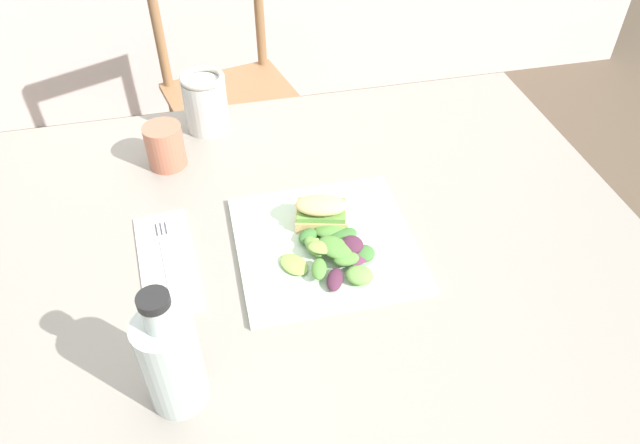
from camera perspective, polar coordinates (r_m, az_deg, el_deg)
name	(u,v)px	position (r m, az deg, el deg)	size (l,w,h in m)	color
dining_table	(313,299)	(1.09, -0.66, -7.38)	(1.19, 1.01, 0.74)	gray
chair_wooden_far	(230,93)	(2.02, -8.64, 12.20)	(0.48, 0.48, 0.87)	#8E6642
plate_lunch	(325,244)	(1.01, 0.51, -2.12)	(0.30, 0.30, 0.01)	beige
sandwich_half_front	(321,212)	(1.02, 0.12, 1.01)	(0.10, 0.08, 0.06)	#DBB270
salad_mixed_greens	(335,250)	(0.98, 1.46, -2.73)	(0.17, 0.17, 0.03)	#4C2338
napkin_folded	(167,261)	(1.02, -14.49, -3.68)	(0.09, 0.24, 0.00)	silver
fork_on_napkin	(166,253)	(1.03, -14.65, -2.88)	(0.04, 0.19, 0.00)	silver
bottle_cold_brew	(172,364)	(0.80, -14.05, -13.15)	(0.08, 0.08, 0.21)	black
mason_jar_iced_tea	(206,105)	(1.29, -10.93, 11.01)	(0.09, 0.09, 0.13)	#995623
cup_extra_side	(165,146)	(1.21, -14.69, 7.09)	(0.07, 0.07, 0.09)	#B2664C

